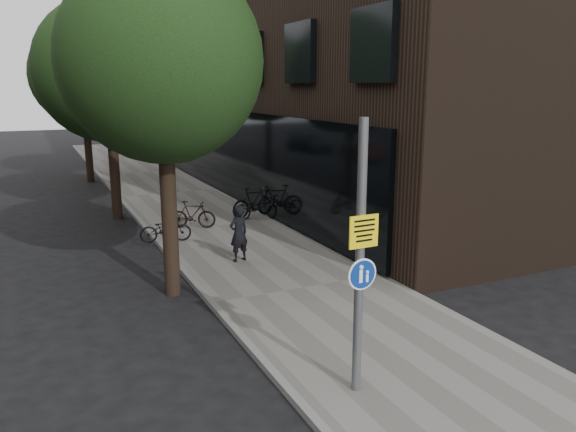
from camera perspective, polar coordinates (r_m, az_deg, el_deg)
ground at (r=10.69m, az=8.60°, el=-13.63°), size 120.00×120.00×0.00m
sidewalk at (r=19.35m, az=-7.23°, el=-1.12°), size 4.50×60.00×0.12m
curb_edge at (r=18.82m, az=-13.76°, el=-1.79°), size 0.15×60.00×0.13m
building_right_dark_brick at (r=33.24m, az=-0.02°, el=20.41°), size 12.00×40.00×18.00m
street_tree_near at (r=12.87m, az=-12.49°, el=14.25°), size 4.40×4.40×7.50m
street_tree_mid at (r=21.24m, az=-17.69°, el=13.40°), size 5.00×5.00×7.80m
street_tree_far at (r=30.18m, az=-20.03°, el=12.97°), size 5.00×5.00×7.80m
signpost at (r=8.45m, az=7.29°, el=-4.40°), size 0.49×0.14×4.23m
pedestrian at (r=15.20m, az=-5.03°, el=-1.79°), size 0.63×0.49×1.54m
parked_bike_facade_near at (r=19.95m, az=-3.04°, el=0.91°), size 1.82×0.99×0.91m
parked_bike_facade_far at (r=20.35m, az=-3.56°, el=1.44°), size 1.92×1.03×1.11m
parked_bike_curb_near at (r=17.49m, az=-12.34°, el=-1.29°), size 1.60×0.76×0.81m
parked_bike_curb_far at (r=19.00m, az=-9.67°, el=0.15°), size 1.57×1.08×0.93m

